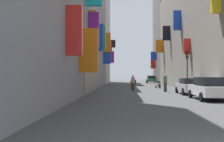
# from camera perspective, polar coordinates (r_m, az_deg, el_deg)

# --- Properties ---
(ground_plane) EXTENTS (140.00, 140.00, 0.00)m
(ground_plane) POSITION_cam_1_polar(r_m,az_deg,el_deg) (35.29, 5.38, -3.52)
(ground_plane) COLOR #424244
(building_left_mid_b) EXTENTS (7.34, 10.16, 13.32)m
(building_left_mid_b) POSITION_cam_1_polar(r_m,az_deg,el_deg) (28.51, -10.23, 9.28)
(building_left_mid_b) COLOR gray
(building_left_mid_b) RESTS_ON ground
(building_left_mid_c) EXTENTS (7.18, 16.28, 14.88)m
(building_left_mid_c) POSITION_cam_1_polar(r_m,az_deg,el_deg) (41.49, -6.20, 7.18)
(building_left_mid_c) COLOR gray
(building_left_mid_c) RESTS_ON ground
(building_left_far) EXTENTS (7.32, 16.44, 19.28)m
(building_left_far) POSITION_cam_1_polar(r_m,az_deg,el_deg) (57.87, -3.77, 7.12)
(building_left_far) COLOR #B2A899
(building_left_far) RESTS_ON ground
(building_right_mid_a) EXTENTS (7.33, 12.81, 15.10)m
(building_right_mid_a) POSITION_cam_1_polar(r_m,az_deg,el_deg) (47.02, 14.53, 6.41)
(building_right_mid_a) COLOR gray
(building_right_mid_a) RESTS_ON ground
(building_right_mid_b) EXTENTS (7.16, 13.19, 20.03)m
(building_right_mid_b) POSITION_cam_1_polar(r_m,az_deg,el_deg) (60.01, 11.89, 7.21)
(building_right_mid_b) COLOR slate
(building_right_mid_b) RESTS_ON ground
(parked_car_silver) EXTENTS (1.86, 4.30, 1.40)m
(parked_car_silver) POSITION_cam_1_polar(r_m,az_deg,el_deg) (25.02, 15.67, -2.92)
(parked_car_silver) COLOR #B7B7BC
(parked_car_silver) RESTS_ON ground
(parked_car_green) EXTENTS (1.96, 3.96, 1.52)m
(parked_car_green) POSITION_cam_1_polar(r_m,az_deg,el_deg) (57.44, 8.05, -1.67)
(parked_car_green) COLOR #236638
(parked_car_green) RESTS_ON ground
(parked_car_white) EXTENTS (1.98, 4.42, 1.53)m
(parked_car_white) POSITION_cam_1_polar(r_m,az_deg,el_deg) (19.81, 19.34, -3.32)
(parked_car_white) COLOR white
(parked_car_white) RESTS_ON ground
(scooter_silver) EXTENTS (0.66, 1.97, 1.13)m
(scooter_silver) POSITION_cam_1_polar(r_m,az_deg,el_deg) (36.09, 9.40, -2.71)
(scooter_silver) COLOR #ADADB2
(scooter_silver) RESTS_ON ground
(scooter_orange) EXTENTS (0.49, 1.98, 1.13)m
(scooter_orange) POSITION_cam_1_polar(r_m,az_deg,el_deg) (39.77, 4.09, -2.54)
(scooter_orange) COLOR orange
(scooter_orange) RESTS_ON ground
(scooter_black) EXTENTS (0.46, 1.78, 1.13)m
(scooter_black) POSITION_cam_1_polar(r_m,az_deg,el_deg) (47.74, 4.70, -2.25)
(scooter_black) COLOR black
(scooter_black) RESTS_ON ground
(pedestrian_crossing) EXTENTS (0.54, 0.54, 1.64)m
(pedestrian_crossing) POSITION_cam_1_polar(r_m,az_deg,el_deg) (29.63, 4.33, -2.46)
(pedestrian_crossing) COLOR #2C2C2C
(pedestrian_crossing) RESTS_ON ground
(pedestrian_near_left) EXTENTS (0.52, 0.52, 1.78)m
(pedestrian_near_left) POSITION_cam_1_polar(r_m,az_deg,el_deg) (28.04, 10.88, -2.40)
(pedestrian_near_left) COLOR #363636
(pedestrian_near_left) RESTS_ON ground
(traffic_light_near_corner) EXTENTS (0.26, 0.34, 4.08)m
(traffic_light_near_corner) POSITION_cam_1_polar(r_m,az_deg,el_deg) (29.22, 15.17, 1.41)
(traffic_light_near_corner) COLOR #2D2D2D
(traffic_light_near_corner) RESTS_ON ground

